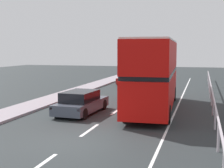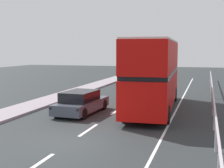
{
  "view_description": "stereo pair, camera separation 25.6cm",
  "coord_description": "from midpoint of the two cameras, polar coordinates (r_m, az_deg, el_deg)",
  "views": [
    {
      "loc": [
        5.14,
        -12.25,
        3.85
      ],
      "look_at": [
        -0.25,
        6.87,
        1.72
      ],
      "focal_mm": 51.81,
      "sensor_mm": 36.0,
      "label": 1
    },
    {
      "loc": [
        5.38,
        -12.17,
        3.85
      ],
      "look_at": [
        -0.25,
        6.87,
        1.72
      ],
      "focal_mm": 51.81,
      "sensor_mm": 36.0,
      "label": 2
    }
  ],
  "objects": [
    {
      "name": "hatchback_car_near",
      "position": [
        19.57,
        -5.11,
        -3.28
      ],
      "size": [
        2.09,
        4.64,
        1.38
      ],
      "rotation": [
        0.0,
        0.0,
        -0.05
      ],
      "color": "#434956",
      "rests_on": "ground"
    },
    {
      "name": "bridge_side_railing",
      "position": [
        21.42,
        17.71,
        -2.01
      ],
      "size": [
        0.1,
        42.0,
        1.16
      ],
      "color": "#BCAEB7",
      "rests_on": "ground"
    },
    {
      "name": "ground_plane",
      "position": [
        13.86,
        -6.66,
        -10.27
      ],
      "size": [
        74.68,
        120.0,
        0.1
      ],
      "primitive_type": "cube",
      "color": "#282D2E"
    },
    {
      "name": "sedan_car_ahead",
      "position": [
        35.84,
        3.42,
        0.99
      ],
      "size": [
        1.89,
        4.35,
        1.34
      ],
      "rotation": [
        0.0,
        0.0,
        0.01
      ],
      "color": "maroon",
      "rests_on": "ground"
    },
    {
      "name": "double_decker_bus_red",
      "position": [
        20.69,
        7.81,
        1.97
      ],
      "size": [
        2.95,
        11.04,
        4.44
      ],
      "rotation": [
        0.0,
        0.0,
        0.05
      ],
      "color": "red",
      "rests_on": "ground"
    },
    {
      "name": "lane_paint_markings",
      "position": [
        21.02,
        7.78,
        -4.48
      ],
      "size": [
        3.71,
        46.0,
        0.01
      ],
      "color": "silver",
      "rests_on": "ground"
    }
  ]
}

